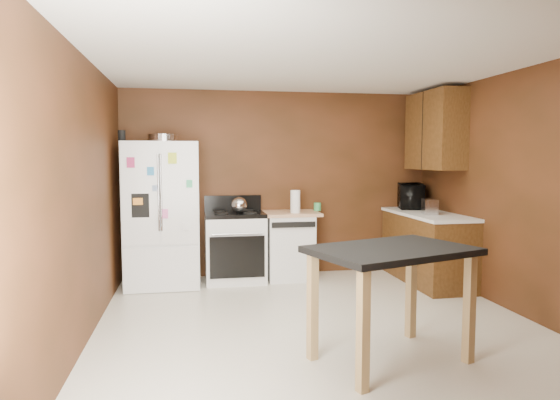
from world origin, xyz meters
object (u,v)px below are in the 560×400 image
object	(u,v)px
roasting_pan	(163,138)
microwave	(410,197)
pen_cup	(122,136)
dishwasher	(289,245)
island	(391,265)
paper_towel	(295,202)
refrigerator	(162,214)
toaster	(430,207)
gas_range	(235,246)
kettle	(239,205)
green_canister	(317,207)

from	to	relation	value
roasting_pan	microwave	world-z (taller)	roasting_pan
pen_cup	dishwasher	size ratio (longest dim) A/B	0.15
island	paper_towel	bearing A→B (deg)	94.18
refrigerator	island	bearing A→B (deg)	-55.33
toaster	refrigerator	distance (m)	3.35
roasting_pan	refrigerator	bearing A→B (deg)	-158.76
roasting_pan	gas_range	world-z (taller)	roasting_pan
pen_cup	kettle	distance (m)	1.65
toaster	dishwasher	distance (m)	1.87
roasting_pan	green_canister	xyz separation A→B (m)	(2.01, 0.16, -0.90)
dishwasher	island	bearing A→B (deg)	-84.77
gas_range	kettle	bearing A→B (deg)	-68.29
roasting_pan	microwave	bearing A→B (deg)	2.60
paper_towel	island	size ratio (longest dim) A/B	0.21
roasting_pan	toaster	distance (m)	3.43
kettle	green_canister	xyz separation A→B (m)	(1.08, 0.23, -0.06)
refrigerator	microwave	bearing A→B (deg)	2.76
refrigerator	kettle	bearing A→B (deg)	-3.41
dishwasher	island	xyz separation A→B (m)	(0.26, -2.81, 0.32)
green_canister	refrigerator	size ratio (longest dim) A/B	0.06
gas_range	dishwasher	bearing A→B (deg)	1.94
kettle	dishwasher	world-z (taller)	kettle
green_canister	gas_range	bearing A→B (deg)	-174.31
island	kettle	bearing A→B (deg)	109.20
refrigerator	dishwasher	size ratio (longest dim) A/B	2.02
kettle	toaster	size ratio (longest dim) A/B	0.78
paper_towel	microwave	xyz separation A→B (m)	(1.68, 0.20, 0.02)
pen_cup	kettle	size ratio (longest dim) A/B	0.65
refrigerator	island	distance (m)	3.32
microwave	gas_range	xyz separation A→B (m)	(-2.46, -0.10, -0.60)
kettle	green_canister	world-z (taller)	kettle
green_canister	toaster	world-z (taller)	toaster
green_canister	toaster	bearing A→B (deg)	-30.93
microwave	dishwasher	xyz separation A→B (m)	(-1.74, -0.08, -0.61)
toaster	roasting_pan	bearing A→B (deg)	-175.26
paper_towel	toaster	bearing A→B (deg)	-18.70
pen_cup	paper_towel	size ratio (longest dim) A/B	0.45
paper_towel	pen_cup	bearing A→B (deg)	-178.40
paper_towel	island	distance (m)	2.71
green_canister	roasting_pan	bearing A→B (deg)	-175.39
kettle	gas_range	bearing A→B (deg)	111.71
pen_cup	microwave	world-z (taller)	pen_cup
toaster	gas_range	bearing A→B (deg)	179.97
toaster	microwave	xyz separation A→B (m)	(0.08, 0.74, 0.06)
pen_cup	toaster	bearing A→B (deg)	-7.35
green_canister	island	xyz separation A→B (m)	(-0.15, -2.90, -0.18)
paper_towel	toaster	world-z (taller)	paper_towel
dishwasher	pen_cup	bearing A→B (deg)	-175.04
kettle	microwave	distance (m)	2.43
pen_cup	refrigerator	xyz separation A→B (m)	(0.45, 0.10, -0.97)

